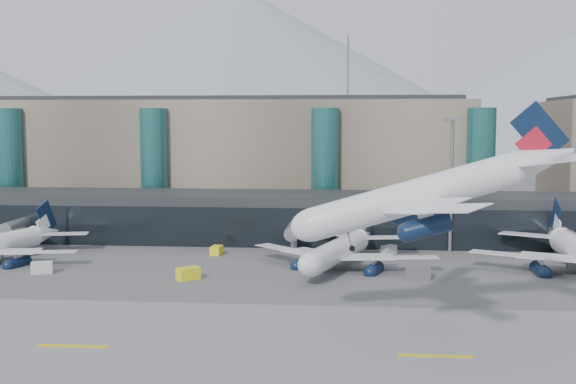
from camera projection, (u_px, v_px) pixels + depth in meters
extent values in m
plane|color=#515154|center=(266.00, 315.00, 93.72)|extent=(900.00, 900.00, 0.00)
cube|color=slate|center=(250.00, 351.00, 78.85)|extent=(400.00, 40.00, 0.04)
cube|color=gold|center=(73.00, 346.00, 80.55)|extent=(8.00, 1.00, 0.02)
cube|color=gold|center=(436.00, 356.00, 77.14)|extent=(8.00, 1.00, 0.02)
cube|color=black|center=(298.00, 217.00, 150.73)|extent=(170.00, 18.00, 10.00)
cube|color=black|center=(295.00, 228.00, 142.01)|extent=(170.00, 0.40, 8.00)
cylinder|color=slate|center=(21.00, 225.00, 144.59)|extent=(2.80, 14.00, 2.80)
cube|color=slate|center=(22.00, 240.00, 144.89)|extent=(1.20, 1.20, 2.40)
cylinder|color=slate|center=(294.00, 229.00, 139.90)|extent=(2.80, 14.00, 2.80)
cube|color=slate|center=(294.00, 244.00, 140.20)|extent=(1.20, 1.20, 2.40)
cylinder|color=slate|center=(559.00, 232.00, 135.64)|extent=(2.80, 14.00, 2.80)
cube|color=slate|center=(558.00, 248.00, 135.94)|extent=(1.20, 1.20, 2.40)
cube|color=gray|center=(209.00, 160.00, 183.60)|extent=(130.00, 30.00, 30.00)
cube|color=black|center=(209.00, 99.00, 182.06)|extent=(123.50, 28.00, 1.00)
cylinder|color=#22615E|center=(10.00, 167.00, 171.67)|extent=(6.40, 6.40, 28.00)
cylinder|color=#22615E|center=(154.00, 168.00, 168.69)|extent=(6.40, 6.40, 28.00)
cylinder|color=#22615E|center=(325.00, 169.00, 165.28)|extent=(6.40, 6.40, 28.00)
cylinder|color=#22615E|center=(480.00, 170.00, 162.29)|extent=(6.40, 6.40, 28.00)
cylinder|color=slate|center=(348.00, 68.00, 178.34)|extent=(0.40, 0.40, 16.00)
cone|color=gray|center=(242.00, 74.00, 470.13)|extent=(400.00, 400.00, 110.00)
cylinder|color=slate|center=(451.00, 187.00, 137.52)|extent=(0.70, 0.70, 25.00)
cube|color=slate|center=(453.00, 120.00, 136.25)|extent=(3.00, 1.20, 0.60)
cylinder|color=silver|center=(428.00, 182.00, 84.43)|extent=(24.34, 4.48, 4.02)
ellipsoid|color=silver|center=(324.00, 181.00, 85.24)|extent=(5.71, 4.13, 4.02)
cone|color=silver|center=(564.00, 181.00, 83.37)|extent=(7.01, 4.15, 4.02)
cube|color=silver|center=(455.00, 195.00, 75.78)|extent=(12.92, 18.16, 0.20)
cylinder|color=#0D1C39|center=(438.00, 212.00, 78.14)|extent=(4.90, 2.30, 2.21)
cube|color=silver|center=(433.00, 181.00, 92.99)|extent=(12.42, 18.24, 0.20)
cylinder|color=#0D1C39|center=(424.00, 199.00, 91.22)|extent=(4.90, 2.30, 2.21)
cube|color=silver|center=(552.00, 176.00, 88.17)|extent=(7.17, 9.61, 0.16)
cube|color=#0D1C39|center=(568.00, 153.00, 83.03)|extent=(6.01, 0.36, 7.08)
cube|color=red|center=(558.00, 164.00, 83.22)|extent=(4.02, 0.36, 3.87)
cylinder|color=slate|center=(355.00, 203.00, 85.25)|extent=(0.16, 0.16, 3.22)
cylinder|color=black|center=(355.00, 215.00, 85.39)|extent=(0.72, 0.27, 0.71)
cylinder|color=black|center=(439.00, 219.00, 82.36)|extent=(0.92, 0.37, 0.92)
cylinder|color=black|center=(433.00, 213.00, 87.16)|extent=(0.92, 0.37, 0.92)
cone|color=silver|center=(53.00, 226.00, 142.17)|extent=(5.60, 7.44, 3.83)
cube|color=silver|center=(40.00, 243.00, 126.99)|extent=(17.13, 7.85, 0.19)
cylinder|color=#0D1C39|center=(26.00, 255.00, 126.70)|extent=(3.37, 5.04, 2.11)
cube|color=silver|center=(72.00, 226.00, 140.43)|extent=(9.06, 4.87, 0.15)
cube|color=silver|center=(34.00, 224.00, 143.87)|extent=(8.40, 8.41, 0.15)
cube|color=#0D1C39|center=(53.00, 210.00, 142.17)|extent=(1.90, 5.54, 6.74)
cube|color=silver|center=(50.00, 217.00, 141.37)|extent=(1.38, 3.74, 3.69)
cylinder|color=black|center=(11.00, 259.00, 128.91)|extent=(0.58, 0.94, 0.87)
cylinder|color=silver|center=(341.00, 242.00, 123.23)|extent=(11.14, 23.98, 3.96)
ellipsoid|color=silver|center=(316.00, 254.00, 112.27)|extent=(5.48, 6.50, 3.96)
cone|color=silver|center=(367.00, 229.00, 137.32)|extent=(5.88, 7.72, 3.96)
cube|color=silver|center=(392.00, 248.00, 121.56)|extent=(17.67, 7.87, 0.20)
cylinder|color=#0D1C39|center=(378.00, 260.00, 121.30)|extent=(3.55, 5.22, 2.18)
cube|color=silver|center=(391.00, 229.00, 135.45)|extent=(9.35, 4.92, 0.16)
cube|color=silver|center=(298.00, 241.00, 128.17)|extent=(16.47, 15.89, 0.20)
cylinder|color=#0D1C39|center=(306.00, 255.00, 126.32)|extent=(3.55, 5.22, 2.18)
cube|color=silver|center=(343.00, 226.00, 139.14)|extent=(8.64, 8.76, 0.16)
cube|color=slate|center=(367.00, 212.00, 137.31)|extent=(2.05, 5.71, 6.98)
cube|color=silver|center=(366.00, 219.00, 136.49)|extent=(1.48, 3.85, 3.81)
cylinder|color=slate|center=(324.00, 266.00, 115.81)|extent=(0.16, 0.16, 3.17)
cylinder|color=black|center=(324.00, 275.00, 115.95)|extent=(0.46, 0.75, 0.70)
cylinder|color=black|center=(356.00, 265.00, 123.65)|extent=(0.61, 0.97, 0.90)
cylinder|color=black|center=(329.00, 263.00, 125.49)|extent=(0.61, 0.97, 0.90)
cone|color=silver|center=(552.00, 227.00, 136.49)|extent=(4.45, 7.55, 4.34)
cube|color=silver|center=(521.00, 245.00, 122.38)|extent=(19.69, 13.48, 0.22)
cylinder|color=#0D1C39|center=(537.00, 260.00, 120.95)|extent=(2.46, 5.28, 2.39)
cube|color=silver|center=(524.00, 226.00, 136.84)|extent=(10.37, 7.78, 0.17)
cube|color=#0D1C39|center=(552.00, 209.00, 136.51)|extent=(0.35, 6.49, 7.65)
cube|color=silver|center=(554.00, 216.00, 135.53)|extent=(0.36, 4.34, 4.18)
cylinder|color=black|center=(563.00, 267.00, 121.51)|extent=(0.40, 1.00, 0.99)
cube|color=silver|center=(42.00, 268.00, 119.00)|extent=(3.84, 2.95, 1.91)
cube|color=yellow|center=(217.00, 250.00, 135.47)|extent=(2.12, 3.09, 1.67)
cube|color=#525257|center=(418.00, 272.00, 114.76)|extent=(4.08, 2.41, 2.17)
cube|color=silver|center=(389.00, 250.00, 136.16)|extent=(3.16, 3.14, 1.66)
cube|color=silver|center=(347.00, 255.00, 131.70)|extent=(1.86, 2.71, 1.46)
cube|color=yellow|center=(188.00, 274.00, 114.29)|extent=(3.88, 3.75, 1.96)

